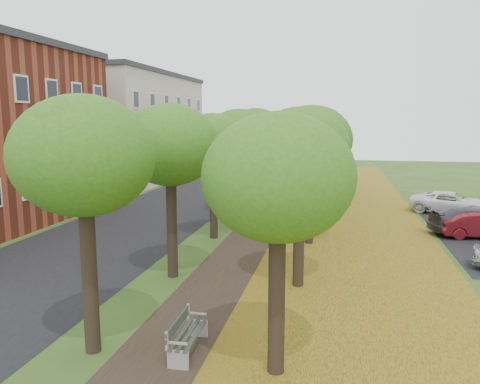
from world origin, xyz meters
The scene contains 11 objects.
ground centered at (0.00, 0.00, 0.00)m, with size 120.00×120.00×0.00m, color #2D4C19.
street_asphalt centered at (-7.50, 15.00, 0.00)m, with size 8.00×70.00×0.01m, color black.
footpath centered at (0.00, 15.00, 0.00)m, with size 3.20×70.00×0.01m, color black.
leaf_verge centered at (5.00, 15.00, 0.01)m, with size 7.50×70.00×0.01m, color olive.
tree_row_west centered at (-2.20, 15.00, 4.87)m, with size 3.78×33.78×6.52m.
tree_row_east centered at (2.60, 15.00, 4.87)m, with size 3.78×33.78×6.52m.
building_cream centered at (-17.00, 33.00, 5.21)m, with size 10.30×20.30×10.40m.
bench centered at (0.19, 0.48, 0.47)m, with size 0.60×1.94×0.91m.
car_red centered at (11.00, 14.88, 0.65)m, with size 1.38×3.97×1.31m, color maroon.
car_grey centered at (11.00, 15.50, 0.70)m, with size 1.95×4.79×1.39m, color #323136.
car_white centered at (11.00, 21.20, 0.69)m, with size 2.28×4.94×1.37m, color white.
Camera 1 is at (3.94, -10.37, 6.01)m, focal length 35.00 mm.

